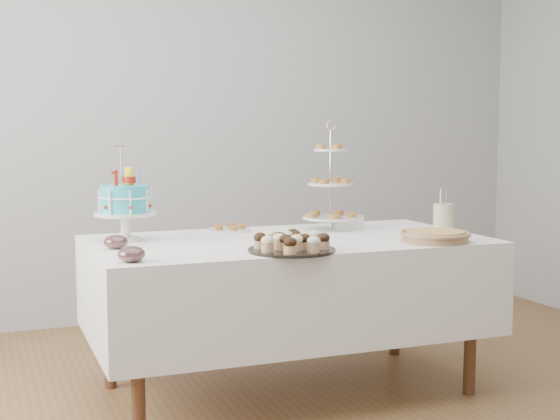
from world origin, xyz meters
name	(u,v)px	position (x,y,z in m)	size (l,w,h in m)	color
floor	(312,411)	(0.00, 0.00, 0.00)	(5.00, 5.00, 0.00)	brown
walls	(313,119)	(0.00, 0.00, 1.35)	(5.04, 4.04, 2.70)	#A1A3A6
table	(288,284)	(0.00, 0.30, 0.54)	(1.92, 1.02, 0.77)	white
birthday_cake	(125,215)	(-0.75, 0.52, 0.89)	(0.30, 0.30, 0.46)	white
cupcake_tray	(292,242)	(-0.13, -0.08, 0.81)	(0.39, 0.39, 0.09)	black
pie	(435,235)	(0.62, -0.05, 0.80)	(0.34, 0.34, 0.05)	#A57D59
tiered_stand	(331,185)	(0.34, 0.55, 1.01)	(0.30, 0.30, 0.58)	silver
plate_stack	(347,222)	(0.45, 0.55, 0.80)	(0.18, 0.18, 0.07)	white
pastry_plate	(229,228)	(-0.18, 0.68, 0.79)	(0.23, 0.23, 0.03)	white
jam_bowl_a	(131,254)	(-0.84, -0.09, 0.80)	(0.11, 0.11, 0.07)	silver
jam_bowl_b	(116,242)	(-0.84, 0.29, 0.80)	(0.11, 0.11, 0.07)	silver
utensil_pitcher	(443,217)	(0.84, 0.22, 0.85)	(0.11, 0.10, 0.23)	white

